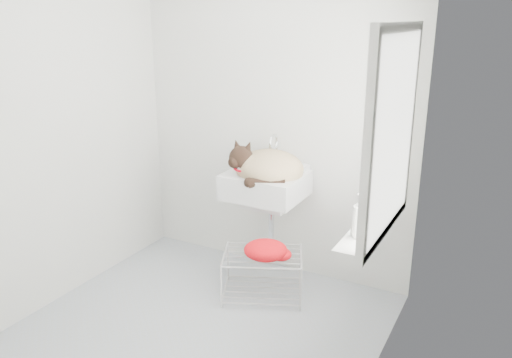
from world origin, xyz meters
The scene contains 15 objects.
floor centered at (0.00, 0.00, 0.00)m, with size 2.20×2.00×0.02m, color #A1A7AC.
back_wall centered at (0.00, 1.00, 1.25)m, with size 2.20×0.02×2.50m, color white.
right_wall centered at (1.10, 0.00, 1.25)m, with size 0.02×2.00×2.50m, color white.
left_wall centered at (-1.10, 0.00, 1.25)m, with size 0.02×2.00×2.50m, color white.
window_glass centered at (1.09, 0.20, 1.35)m, with size 0.01×0.80×1.00m, color white.
window_frame centered at (1.07, 0.20, 1.35)m, with size 0.04×0.90×1.10m, color white.
windowsill centered at (1.01, 0.20, 0.83)m, with size 0.16×0.88×0.04m, color white.
sink centered at (0.07, 0.74, 0.85)m, with size 0.55×0.48×0.22m, color white.
faucet centered at (0.07, 0.92, 0.99)m, with size 0.20×0.14×0.20m, color silver, non-canonical shape.
cat centered at (0.08, 0.72, 0.89)m, with size 0.55×0.49×0.32m.
wire_rack centered at (0.17, 0.52, 0.15)m, with size 0.54×0.38×0.33m, color #BCBCBC.
towel centered at (0.22, 0.47, 0.36)m, with size 0.31×0.22×0.13m, color red.
bottle_a centered at (1.00, -0.03, 0.85)m, with size 0.08×0.08×0.20m, color white.
bottle_b centered at (1.00, 0.21, 0.85)m, with size 0.09×0.09×0.19m, color #25846F.
bottle_c centered at (1.00, 0.30, 0.85)m, with size 0.13×0.13×0.17m, color silver.
Camera 1 is at (1.66, -2.38, 1.93)m, focal length 35.80 mm.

